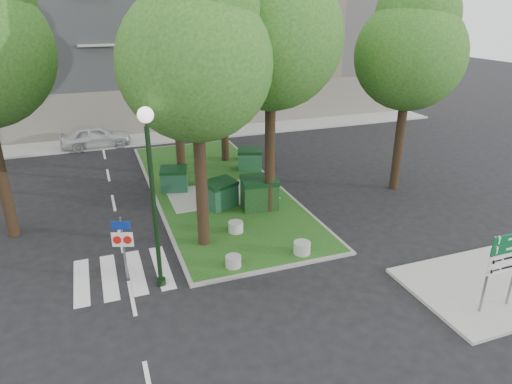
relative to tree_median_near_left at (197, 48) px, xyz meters
name	(u,v)px	position (x,y,z in m)	size (l,w,h in m)	color
ground	(264,271)	(1.41, -2.56, -7.32)	(120.00, 120.00, 0.00)	black
median_island	(216,188)	(1.91, 5.44, -7.26)	(6.00, 16.00, 0.12)	#194814
median_kerb	(216,188)	(1.91, 5.44, -7.27)	(6.30, 16.30, 0.10)	gray
sidewalk_corner	(486,287)	(7.91, -6.06, -7.26)	(5.00, 4.00, 0.12)	#999993
building_sidewalk	(169,137)	(1.41, 15.94, -7.26)	(42.00, 3.00, 0.12)	#999993
zebra_crossing	(149,269)	(-2.34, -1.06, -7.31)	(5.00, 3.00, 0.01)	silver
apartment_building	(144,13)	(1.41, 23.44, 0.68)	(41.00, 12.00, 16.00)	tan
tree_median_near_left	(197,48)	(0.00, 0.00, 0.00)	(5.20, 5.20, 10.53)	black
tree_median_near_right	(273,23)	(3.50, 2.00, 0.67)	(5.60, 5.60, 11.46)	black
tree_median_mid	(175,44)	(0.50, 6.50, -0.34)	(4.80, 4.80, 9.99)	black
tree_median_far	(223,11)	(3.70, 9.50, 1.00)	(5.80, 5.80, 11.93)	black
tree_street_right	(412,44)	(10.50, 2.50, -0.33)	(5.00, 5.00, 10.06)	black
dumpster_a	(174,179)	(-0.11, 5.71, -6.62)	(1.49, 1.21, 1.21)	#0E351F
dumpster_b	(221,194)	(1.49, 3.01, -6.57)	(1.68, 1.45, 1.30)	#113B21
dumpster_c	(259,193)	(3.09, 2.32, -6.48)	(1.73, 1.31, 1.50)	black
dumpster_d	(250,159)	(4.41, 7.38, -6.60)	(1.55, 1.30, 1.24)	#164826
bollard_left	(233,261)	(0.46, -2.06, -7.00)	(0.56, 0.56, 0.40)	gray
bollard_right	(302,248)	(3.12, -2.06, -6.97)	(0.63, 0.63, 0.45)	#9D9E99
bollard_mid	(236,227)	(1.35, 0.43, -6.98)	(0.60, 0.60, 0.43)	#A2A39E
litter_bin	(243,153)	(4.61, 9.24, -6.85)	(0.39, 0.39, 0.69)	gold
street_lamp	(151,179)	(-2.09, -2.14, -3.57)	(0.48, 0.48, 5.96)	black
traffic_sign_pole	(123,240)	(-3.11, -1.43, -5.82)	(0.67, 0.27, 2.34)	slate
directional_sign	(504,260)	(7.17, -7.04, -5.52)	(1.26, 0.08, 2.52)	slate
car_white	(96,136)	(-3.43, 15.14, -6.57)	(1.75, 4.36, 1.49)	silver
car_silver	(213,121)	(4.91, 16.94, -6.67)	(1.38, 3.96, 1.30)	#95999C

